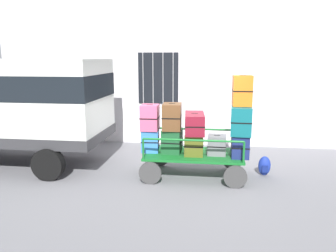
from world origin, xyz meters
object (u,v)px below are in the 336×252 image
Objects in this scene: van at (4,100)px; suitcase_center_bottom at (194,143)px; suitcase_midleft_middle at (172,117)px; backpack at (264,166)px; suitcase_right_middle at (241,120)px; suitcase_left_bottom at (150,141)px; suitcase_center_middle at (195,123)px; suitcase_midright_bottom at (217,145)px; suitcase_right_bottom at (240,144)px; luggage_cart at (194,158)px; suitcase_left_middle at (150,117)px; suitcase_right_top at (242,91)px; suitcase_midleft_bottom at (172,141)px.

van is 7.27× the size of suitcase_center_bottom.
backpack is (2.06, 0.27, -1.12)m from suitcase_midleft_middle.
suitcase_right_middle reaches higher than suitcase_center_bottom.
suitcase_center_middle is (0.99, -0.03, 0.43)m from suitcase_left_bottom.
suitcase_left_bottom is at bearing 174.99° from suitcase_midleft_middle.
suitcase_left_bottom is 1.17× the size of suitcase_midright_bottom.
suitcase_center_bottom is 0.88× the size of suitcase_right_bottom.
van is 2.22× the size of luggage_cart.
suitcase_left_middle is 0.89× the size of suitcase_right_top.
suitcase_left_bottom is at bearing 179.54° from suitcase_midleft_bottom.
luggage_cart is 2.46× the size of suitcase_center_middle.
suitcase_left_bottom is at bearing 177.81° from suitcase_midright_bottom.
luggage_cart is 4.14× the size of suitcase_midleft_bottom.
suitcase_right_middle is at bearing -1.24° from suitcase_midright_bottom.
suitcase_left_middle is at bearing -177.03° from suitcase_midleft_bottom.
suitcase_midleft_middle is at bearing -5.01° from suitcase_left_bottom.
suitcase_right_top is 1.46× the size of backpack.
suitcase_center_bottom is 0.45m from suitcase_center_middle.
suitcase_left_middle is 1.32× the size of suitcase_midright_bottom.
suitcase_center_bottom is at bearing -179.70° from suitcase_right_bottom.
suitcase_center_middle is at bearing 1.45° from suitcase_midleft_middle.
suitcase_midleft_bottom is 0.79× the size of suitcase_center_bottom.
suitcase_left_bottom reaches higher than luggage_cart.
suitcase_left_middle is 0.74× the size of suitcase_right_bottom.
suitcase_left_bottom is (-0.99, 0.04, 0.35)m from luggage_cart.
suitcase_right_bottom is (0.99, -0.00, 0.35)m from luggage_cart.
van is at bearing 175.05° from suitcase_midleft_middle.
suitcase_midright_bottom is (0.49, -0.01, -0.02)m from suitcase_center_bottom.
suitcase_midright_bottom is 0.75m from suitcase_right_middle.
backpack is (2.56, 0.22, -0.56)m from suitcase_left_bottom.
suitcase_center_middle is 1.10× the size of suitcase_right_middle.
suitcase_center_middle reaches higher than suitcase_center_bottom.
suitcase_left_bottom is 1.48m from suitcase_midright_bottom.
suitcase_right_middle is at bearing -1.10° from suitcase_left_middle.
backpack is at bearing 23.40° from suitcase_right_top.
suitcase_midleft_middle reaches higher than suitcase_midleft_bottom.
suitcase_center_middle is at bearing 179.42° from suitcase_right_bottom.
suitcase_right_middle is at bearing -3.90° from van.
suitcase_right_middle is (0.00, -0.03, 0.54)m from suitcase_right_bottom.
suitcase_midleft_middle is at bearing -1.59° from suitcase_left_middle.
backpack is (2.56, 0.25, -1.09)m from suitcase_left_middle.
backpack is at bearing 5.66° from suitcase_left_middle.
suitcase_left_middle reaches higher than suitcase_right_bottom.
suitcase_left_bottom reaches higher than suitcase_midright_bottom.
suitcase_midleft_bottom is at bearing 2.97° from suitcase_left_middle.
van is at bearing 175.84° from suitcase_midright_bottom.
suitcase_left_middle is at bearing 179.68° from suitcase_right_bottom.
suitcase_midleft_bottom is 0.70× the size of suitcase_right_bottom.
suitcase_midleft_bottom is at bearing 179.06° from suitcase_right_top.
suitcase_midright_bottom is 0.67× the size of suitcase_right_top.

